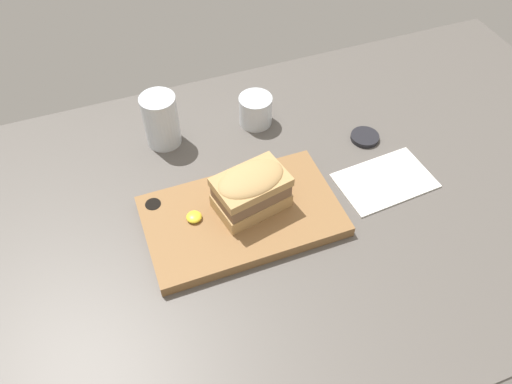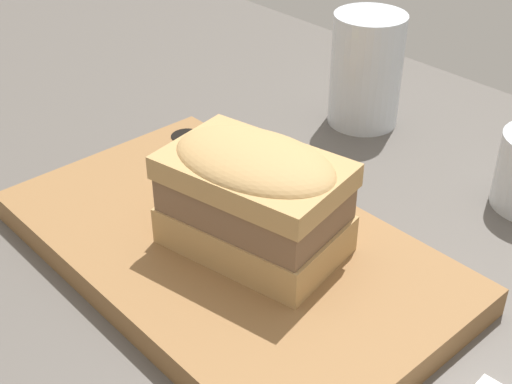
# 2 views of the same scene
# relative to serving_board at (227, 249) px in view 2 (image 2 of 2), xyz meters

# --- Properties ---
(dining_table) EXTENTS (1.72, 0.92, 0.02)m
(dining_table) POSITION_rel_serving_board_xyz_m (0.06, 0.01, -0.02)
(dining_table) COLOR #56514C
(dining_table) RESTS_ON ground
(serving_board) EXTENTS (0.38, 0.23, 0.03)m
(serving_board) POSITION_rel_serving_board_xyz_m (0.00, 0.00, 0.00)
(serving_board) COLOR olive
(serving_board) RESTS_ON dining_table
(sandwich) EXTENTS (0.15, 0.11, 0.09)m
(sandwich) POSITION_rel_serving_board_xyz_m (0.02, 0.00, 0.06)
(sandwich) COLOR tan
(sandwich) RESTS_ON serving_board
(mustard_dollop) EXTENTS (0.03, 0.03, 0.01)m
(mustard_dollop) POSITION_rel_serving_board_xyz_m (-0.09, 0.02, 0.02)
(mustard_dollop) COLOR yellow
(mustard_dollop) RESTS_ON serving_board
(water_glass) EXTENTS (0.08, 0.08, 0.13)m
(water_glass) POSITION_rel_serving_board_xyz_m (-0.09, 0.28, 0.04)
(water_glass) COLOR silver
(water_glass) RESTS_ON dining_table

